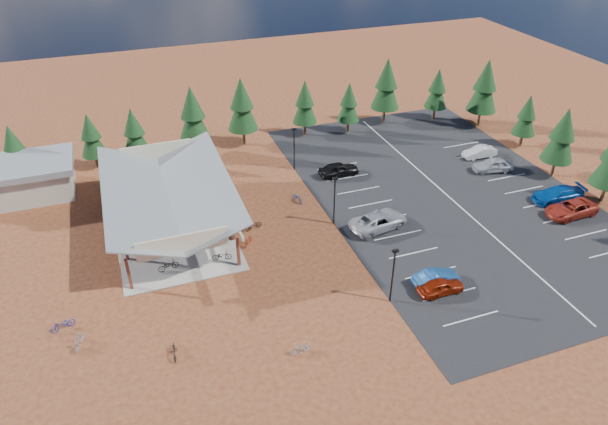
{
  "coord_description": "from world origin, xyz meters",
  "views": [
    {
      "loc": [
        -12.73,
        -38.8,
        29.82
      ],
      "look_at": [
        1.69,
        1.45,
        2.33
      ],
      "focal_mm": 32.0,
      "sensor_mm": 36.0,
      "label": 1
    }
  ],
  "objects_px": {
    "bike_9": "(78,341)",
    "car_9": "(480,152)",
    "lamp_post_0": "(393,272)",
    "bike_6": "(193,206)",
    "bike_2": "(138,223)",
    "trash_bin_1": "(241,226)",
    "car_4": "(339,169)",
    "bike_16": "(254,225)",
    "outbuilding": "(21,179)",
    "bike_5": "(204,226)",
    "bike_3": "(134,188)",
    "car_8": "(493,165)",
    "bike_14": "(297,197)",
    "bike_7": "(183,188)",
    "bike_8": "(174,351)",
    "car_0": "(441,286)",
    "bike_pavilion": "(168,192)",
    "car_6": "(571,209)",
    "bike_0": "(168,265)",
    "bike_13": "(301,348)",
    "car_2": "(379,221)",
    "lamp_post_2": "(294,146)",
    "car_1": "(436,278)",
    "lamp_post_1": "(334,198)",
    "car_7": "(558,194)",
    "bike_10": "(63,325)",
    "bike_1": "(147,242)",
    "trash_bin_0": "(232,236)",
    "bike_4": "(222,256)"
  },
  "relations": [
    {
      "from": "car_8",
      "to": "bike_3",
      "type": "bearing_deg",
      "value": -91.32
    },
    {
      "from": "bike_3",
      "to": "car_8",
      "type": "height_order",
      "value": "car_8"
    },
    {
      "from": "bike_pavilion",
      "to": "car_6",
      "type": "height_order",
      "value": "bike_pavilion"
    },
    {
      "from": "bike_16",
      "to": "bike_5",
      "type": "bearing_deg",
      "value": -123.06
    },
    {
      "from": "trash_bin_1",
      "to": "bike_13",
      "type": "distance_m",
      "value": 16.87
    },
    {
      "from": "bike_8",
      "to": "car_0",
      "type": "xyz_separation_m",
      "value": [
        21.64,
        -0.51,
        0.23
      ]
    },
    {
      "from": "car_9",
      "to": "bike_14",
      "type": "bearing_deg",
      "value": -83.13
    },
    {
      "from": "car_1",
      "to": "car_9",
      "type": "xyz_separation_m",
      "value": [
        17.45,
        18.79,
        0.01
      ]
    },
    {
      "from": "trash_bin_0",
      "to": "car_4",
      "type": "distance_m",
      "value": 16.49
    },
    {
      "from": "bike_13",
      "to": "car_4",
      "type": "xyz_separation_m",
      "value": [
        12.92,
        23.69,
        0.32
      ]
    },
    {
      "from": "lamp_post_0",
      "to": "bike_6",
      "type": "bearing_deg",
      "value": 123.6
    },
    {
      "from": "car_6",
      "to": "bike_14",
      "type": "bearing_deg",
      "value": -117.82
    },
    {
      "from": "bike_13",
      "to": "bike_14",
      "type": "bearing_deg",
      "value": 157.62
    },
    {
      "from": "car_0",
      "to": "bike_10",
      "type": "bearing_deg",
      "value": 77.96
    },
    {
      "from": "bike_3",
      "to": "bike_7",
      "type": "relative_size",
      "value": 0.88
    },
    {
      "from": "bike_9",
      "to": "bike_16",
      "type": "xyz_separation_m",
      "value": [
        16.06,
        10.38,
        -0.04
      ]
    },
    {
      "from": "car_0",
      "to": "bike_5",
      "type": "bearing_deg",
      "value": 46.58
    },
    {
      "from": "bike_7",
      "to": "bike_13",
      "type": "distance_m",
      "value": 26.15
    },
    {
      "from": "trash_bin_1",
      "to": "bike_3",
      "type": "distance_m",
      "value": 14.07
    },
    {
      "from": "trash_bin_0",
      "to": "car_8",
      "type": "height_order",
      "value": "car_8"
    },
    {
      "from": "bike_2",
      "to": "bike_9",
      "type": "relative_size",
      "value": 1.1
    },
    {
      "from": "lamp_post_1",
      "to": "car_0",
      "type": "height_order",
      "value": "lamp_post_1"
    },
    {
      "from": "bike_3",
      "to": "bike_13",
      "type": "xyz_separation_m",
      "value": [
        9.25,
        -27.64,
        -0.06
      ]
    },
    {
      "from": "bike_0",
      "to": "bike_6",
      "type": "height_order",
      "value": "bike_0"
    },
    {
      "from": "bike_2",
      "to": "bike_14",
      "type": "distance_m",
      "value": 16.25
    },
    {
      "from": "bike_7",
      "to": "bike_10",
      "type": "distance_m",
      "value": 21.07
    },
    {
      "from": "bike_1",
      "to": "bike_7",
      "type": "xyz_separation_m",
      "value": [
        4.65,
        8.91,
        0.0
      ]
    },
    {
      "from": "lamp_post_2",
      "to": "car_4",
      "type": "xyz_separation_m",
      "value": [
        4.25,
        -3.15,
        -2.16
      ]
    },
    {
      "from": "lamp_post_2",
      "to": "car_0",
      "type": "relative_size",
      "value": 1.3
    },
    {
      "from": "bike_8",
      "to": "bike_16",
      "type": "distance_m",
      "value": 16.68
    },
    {
      "from": "lamp_post_0",
      "to": "trash_bin_0",
      "type": "height_order",
      "value": "lamp_post_0"
    },
    {
      "from": "trash_bin_1",
      "to": "bike_2",
      "type": "height_order",
      "value": "bike_2"
    },
    {
      "from": "bike_pavilion",
      "to": "car_9",
      "type": "height_order",
      "value": "bike_pavilion"
    },
    {
      "from": "bike_3",
      "to": "bike_5",
      "type": "bearing_deg",
      "value": -130.76
    },
    {
      "from": "bike_0",
      "to": "car_8",
      "type": "xyz_separation_m",
      "value": [
        37.66,
        5.84,
        0.24
      ]
    },
    {
      "from": "bike_16",
      "to": "trash_bin_0",
      "type": "bearing_deg",
      "value": -84.97
    },
    {
      "from": "bike_pavilion",
      "to": "bike_5",
      "type": "bearing_deg",
      "value": -36.14
    },
    {
      "from": "lamp_post_2",
      "to": "car_2",
      "type": "bearing_deg",
      "value": -75.13
    },
    {
      "from": "bike_9",
      "to": "bike_2",
      "type": "bearing_deg",
      "value": -90.66
    },
    {
      "from": "lamp_post_0",
      "to": "car_4",
      "type": "height_order",
      "value": "lamp_post_0"
    },
    {
      "from": "trash_bin_1",
      "to": "bike_9",
      "type": "height_order",
      "value": "bike_9"
    },
    {
      "from": "lamp_post_1",
      "to": "car_7",
      "type": "height_order",
      "value": "lamp_post_1"
    },
    {
      "from": "bike_6",
      "to": "bike_pavilion",
      "type": "bearing_deg",
      "value": 138.56
    },
    {
      "from": "bike_13",
      "to": "car_2",
      "type": "height_order",
      "value": "car_2"
    },
    {
      "from": "bike_4",
      "to": "car_7",
      "type": "bearing_deg",
      "value": -82.65
    },
    {
      "from": "bike_16",
      "to": "outbuilding",
      "type": "bearing_deg",
      "value": -140.42
    },
    {
      "from": "lamp_post_2",
      "to": "bike_13",
      "type": "xyz_separation_m",
      "value": [
        -8.67,
        -26.84,
        -2.47
      ]
    },
    {
      "from": "bike_9",
      "to": "car_9",
      "type": "bearing_deg",
      "value": -140.34
    },
    {
      "from": "trash_bin_0",
      "to": "bike_14",
      "type": "xyz_separation_m",
      "value": [
        8.09,
        4.45,
        0.02
      ]
    },
    {
      "from": "lamp_post_1",
      "to": "bike_5",
      "type": "height_order",
      "value": "lamp_post_1"
    }
  ]
}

